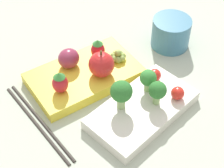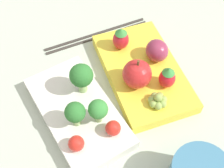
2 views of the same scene
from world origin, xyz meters
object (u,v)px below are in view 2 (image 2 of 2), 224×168
(broccoli_floret_2, at_px, (81,76))
(cherry_tomato_0, at_px, (113,128))
(apple, at_px, (137,74))
(bento_box_savoury, at_px, (78,112))
(broccoli_floret_1, at_px, (75,113))
(plum, at_px, (157,51))
(strawberry_0, at_px, (121,39))
(strawberry_1, at_px, (167,77))
(grape_cluster, at_px, (158,100))
(bento_box_fruit, at_px, (143,72))
(broccoli_floret_0, at_px, (98,110))
(chopsticks_pair, at_px, (97,35))
(cherry_tomato_1, at_px, (76,143))

(broccoli_floret_2, height_order, cherry_tomato_0, broccoli_floret_2)
(apple, bearing_deg, bento_box_savoury, 92.11)
(broccoli_floret_1, height_order, broccoli_floret_2, broccoli_floret_2)
(plum, bearing_deg, broccoli_floret_1, 108.73)
(broccoli_floret_2, bearing_deg, strawberry_0, -59.85)
(cherry_tomato_0, xyz_separation_m, strawberry_1, (0.04, -0.12, 0.01))
(plum, bearing_deg, broccoli_floret_2, 92.74)
(grape_cluster, bearing_deg, bento_box_fruit, -12.19)
(broccoli_floret_0, relative_size, broccoli_floret_1, 0.96)
(bento_box_savoury, distance_m, grape_cluster, 0.13)
(broccoli_floret_2, relative_size, cherry_tomato_0, 2.47)
(broccoli_floret_1, bearing_deg, chopsticks_pair, -32.68)
(bento_box_fruit, bearing_deg, apple, 129.54)
(cherry_tomato_0, bearing_deg, grape_cluster, -80.35)
(strawberry_0, xyz_separation_m, strawberry_1, (-0.11, -0.03, -0.00))
(broccoli_floret_1, relative_size, grape_cluster, 1.52)
(broccoli_floret_1, xyz_separation_m, plum, (0.06, -0.18, -0.01))
(bento_box_savoury, relative_size, broccoli_floret_2, 3.53)
(broccoli_floret_0, height_order, strawberry_1, broccoli_floret_0)
(bento_box_savoury, bearing_deg, broccoli_floret_2, -36.72)
(cherry_tomato_1, bearing_deg, strawberry_0, -44.97)
(bento_box_fruit, relative_size, cherry_tomato_0, 9.36)
(apple, relative_size, chopsticks_pair, 0.27)
(broccoli_floret_1, height_order, chopsticks_pair, broccoli_floret_1)
(bento_box_fruit, height_order, cherry_tomato_0, cherry_tomato_0)
(broccoli_floret_1, xyz_separation_m, grape_cluster, (-0.02, -0.13, -0.02))
(grape_cluster, bearing_deg, plum, -29.55)
(cherry_tomato_0, height_order, strawberry_1, strawberry_1)
(cherry_tomato_1, bearing_deg, cherry_tomato_0, -91.27)
(broccoli_floret_0, height_order, cherry_tomato_1, broccoli_floret_0)
(bento_box_fruit, relative_size, apple, 3.86)
(strawberry_1, xyz_separation_m, plum, (0.06, -0.02, -0.00))
(bento_box_fruit, bearing_deg, broccoli_floret_1, 108.54)
(strawberry_0, distance_m, plum, 0.07)
(bento_box_fruit, height_order, broccoli_floret_0, broccoli_floret_0)
(chopsticks_pair, bearing_deg, broccoli_floret_2, 146.93)
(strawberry_1, bearing_deg, broccoli_floret_0, 94.86)
(bento_box_savoury, xyz_separation_m, broccoli_floret_1, (-0.02, 0.01, 0.04))
(bento_box_savoury, distance_m, strawberry_0, 0.15)
(bento_box_savoury, distance_m, apple, 0.11)
(bento_box_savoury, xyz_separation_m, bento_box_fruit, (0.03, -0.13, -0.00))
(bento_box_savoury, relative_size, grape_cluster, 6.46)
(broccoli_floret_1, relative_size, cherry_tomato_1, 2.02)
(broccoli_floret_0, bearing_deg, cherry_tomato_1, 119.83)
(broccoli_floret_0, bearing_deg, bento_box_fruit, -62.69)
(bento_box_fruit, height_order, broccoli_floret_2, broccoli_floret_2)
(strawberry_1, height_order, chopsticks_pair, strawberry_1)
(broccoli_floret_2, bearing_deg, broccoli_floret_1, 148.22)
(broccoli_floret_2, xyz_separation_m, strawberry_1, (-0.05, -0.13, -0.02))
(plum, distance_m, chopsticks_pair, 0.14)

